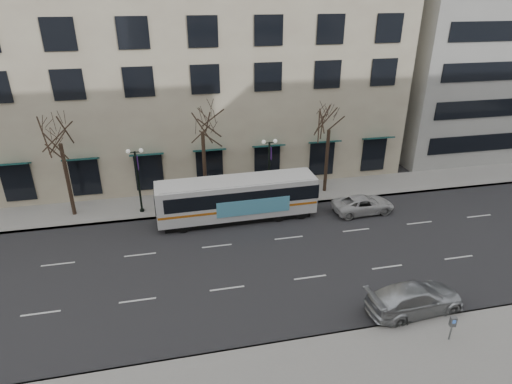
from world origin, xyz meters
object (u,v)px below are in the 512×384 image
object	(u,v)px
tree_far_right	(330,118)
tree_far_mid	(202,119)
lamp_post_left	(138,178)
white_pickup	(363,204)
lamp_post_right	(269,167)
pay_station	(453,323)
silver_car	(415,298)
city_bus	(238,197)
tree_far_left	(58,131)

from	to	relation	value
tree_far_right	tree_far_mid	bearing A→B (deg)	180.00
lamp_post_left	white_pickup	distance (m)	17.12
lamp_post_left	white_pickup	xyz separation A→B (m)	(16.63, -3.40, -2.29)
tree_far_right	lamp_post_right	size ratio (longest dim) A/B	1.55
pay_station	lamp_post_left	bearing A→B (deg)	144.77
lamp_post_left	tree_far_right	bearing A→B (deg)	2.29
lamp_post_right	silver_car	bearing A→B (deg)	-72.78
lamp_post_right	city_bus	world-z (taller)	lamp_post_right
white_pickup	tree_far_right	bearing A→B (deg)	19.81
tree_far_mid	silver_car	bearing A→B (deg)	-57.73
pay_station	city_bus	bearing A→B (deg)	131.79
lamp_post_left	lamp_post_right	xyz separation A→B (m)	(10.00, 0.00, 0.00)
tree_far_right	city_bus	distance (m)	9.68
lamp_post_left	city_bus	xyz separation A→B (m)	(7.07, -2.40, -1.21)
tree_far_mid	pay_station	size ratio (longest dim) A/B	6.30
silver_car	pay_station	xyz separation A→B (m)	(0.47, -2.41, 0.35)
city_bus	tree_far_left	bearing A→B (deg)	164.87
lamp_post_right	white_pickup	xyz separation A→B (m)	(6.63, -3.40, -2.29)
tree_far_left	tree_far_right	size ratio (longest dim) A/B	1.03
tree_far_mid	tree_far_left	bearing A→B (deg)	-180.00
tree_far_left	pay_station	xyz separation A→B (m)	(19.95, -17.41, -5.57)
tree_far_left	silver_car	bearing A→B (deg)	-37.61
lamp_post_right	tree_far_left	bearing A→B (deg)	177.71
silver_car	white_pickup	size ratio (longest dim) A/B	1.14
tree_far_mid	pay_station	distance (m)	20.87
silver_car	pay_station	world-z (taller)	silver_car
tree_far_right	white_pickup	world-z (taller)	tree_far_right
tree_far_left	tree_far_mid	world-z (taller)	tree_far_mid
lamp_post_left	city_bus	distance (m)	7.56
tree_far_left	city_bus	size ratio (longest dim) A/B	0.71
tree_far_mid	lamp_post_left	bearing A→B (deg)	-173.15
tree_far_mid	city_bus	world-z (taller)	tree_far_mid
tree_far_right	lamp_post_right	distance (m)	6.11
tree_far_left	tree_far_right	world-z (taller)	tree_far_left
tree_far_mid	silver_car	size ratio (longest dim) A/B	1.59
tree_far_right	pay_station	size ratio (longest dim) A/B	5.93
tree_far_mid	city_bus	xyz separation A→B (m)	(2.08, -3.00, -5.17)
tree_far_mid	lamp_post_right	world-z (taller)	tree_far_mid
tree_far_left	lamp_post_left	bearing A→B (deg)	-6.83
lamp_post_right	silver_car	distance (m)	15.23
tree_far_left	white_pickup	world-z (taller)	tree_far_left
silver_car	city_bus	bearing A→B (deg)	26.95
tree_far_mid	tree_far_right	size ratio (longest dim) A/B	1.06
tree_far_right	lamp_post_right	world-z (taller)	tree_far_right
tree_far_mid	city_bus	size ratio (longest dim) A/B	0.73
tree_far_mid	lamp_post_left	xyz separation A→B (m)	(-4.99, -0.60, -3.96)
pay_station	tree_far_mid	bearing A→B (deg)	132.89
city_bus	silver_car	xyz separation A→B (m)	(7.40, -12.00, -0.95)
lamp_post_right	tree_far_mid	bearing A→B (deg)	173.17
tree_far_mid	tree_far_right	world-z (taller)	tree_far_mid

